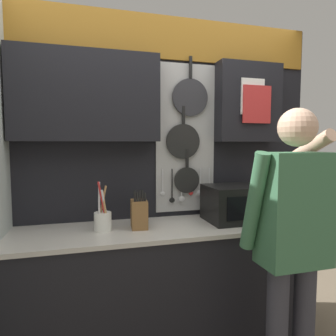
% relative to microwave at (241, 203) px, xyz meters
% --- Properties ---
extents(base_cabinet_counter, '(2.10, 0.59, 0.93)m').
position_rel_microwave_xyz_m(base_cabinet_counter, '(-0.61, -0.01, -0.60)').
color(base_cabinet_counter, black).
rests_on(base_cabinet_counter, ground_plane).
extents(back_wall_unit, '(2.67, 0.23, 2.50)m').
position_rel_microwave_xyz_m(back_wall_unit, '(-0.63, 0.25, 0.45)').
color(back_wall_unit, black).
rests_on(back_wall_unit, ground_plane).
extents(microwave, '(0.54, 0.36, 0.27)m').
position_rel_microwave_xyz_m(microwave, '(0.00, 0.00, 0.00)').
color(microwave, black).
rests_on(microwave, base_cabinet_counter).
extents(knife_block, '(0.12, 0.16, 0.27)m').
position_rel_microwave_xyz_m(knife_block, '(-0.79, 0.00, -0.03)').
color(knife_block, brown).
rests_on(knife_block, base_cabinet_counter).
extents(utensil_crock, '(0.12, 0.12, 0.34)m').
position_rel_microwave_xyz_m(utensil_crock, '(-1.04, 0.00, -0.06)').
color(utensil_crock, white).
rests_on(utensil_crock, base_cabinet_counter).
extents(person, '(0.54, 0.63, 1.71)m').
position_rel_microwave_xyz_m(person, '(-0.04, -0.64, -0.04)').
color(person, '#383842').
rests_on(person, ground_plane).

